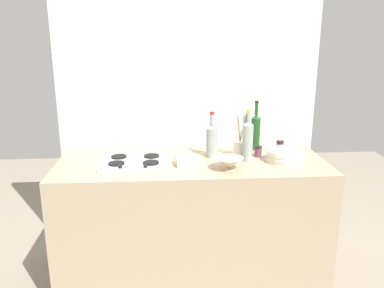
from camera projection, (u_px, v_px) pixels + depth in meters
The scene contains 13 objects.
ground_plane at pixel (192, 278), 2.87m from camera, with size 6.00×6.00×0.00m, color gray.
counter_block at pixel (192, 222), 2.75m from camera, with size 1.80×0.70×0.90m, color tan.
backsplash_panel at pixel (188, 110), 2.91m from camera, with size 1.90×0.06×2.35m, color beige.
stovetop_hob at pixel (135, 162), 2.57m from camera, with size 0.44×0.32×0.04m.
plate_stack at pixel (286, 156), 2.60m from camera, with size 0.25×0.25×0.08m.
wine_bottle_leftmost at pixel (248, 140), 2.60m from camera, with size 0.07×0.07×0.35m.
wine_bottle_mid_left at pixel (212, 140), 2.68m from camera, with size 0.08×0.08×0.32m.
wine_bottle_mid_right at pixel (256, 131), 2.86m from camera, with size 0.07×0.07×0.36m.
mixing_bowl at pixel (229, 163), 2.45m from camera, with size 0.19×0.19×0.08m.
butter_dish at pixel (186, 161), 2.54m from camera, with size 0.14×0.11×0.06m, color silver.
utensil_crock at pixel (240, 148), 2.72m from camera, with size 0.10×0.10×0.31m.
condiment_jar_front at pixel (258, 151), 2.71m from camera, with size 0.05×0.05×0.08m.
condiment_jar_rear at pixel (280, 147), 2.78m from camera, with size 0.05×0.05×0.09m.
Camera 1 is at (-0.18, -2.49, 1.72)m, focal length 36.55 mm.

